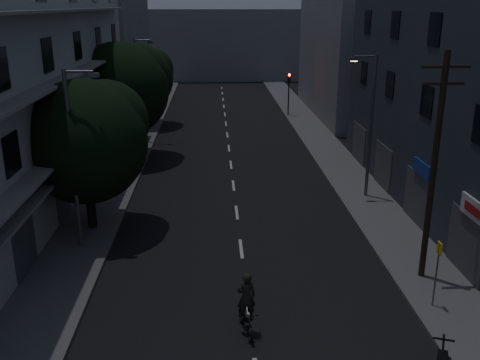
{
  "coord_description": "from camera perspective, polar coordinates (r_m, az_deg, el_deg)",
  "views": [
    {
      "loc": [
        -1.19,
        -11.29,
        10.7
      ],
      "look_at": [
        0.0,
        12.0,
        3.0
      ],
      "focal_mm": 40.0,
      "sensor_mm": 36.0,
      "label": 1
    }
  ],
  "objects": [
    {
      "name": "utility_pole",
      "position": [
        21.69,
        20.0,
        1.54
      ],
      "size": [
        1.8,
        0.24,
        9.0
      ],
      "color": "black",
      "rests_on": "sidewalk_right"
    },
    {
      "name": "building_far_left",
      "position": [
        60.33,
        -13.73,
        15.21
      ],
      "size": [
        6.0,
        20.0,
        16.0
      ],
      "primitive_type": "cube",
      "color": "slate",
      "rests_on": "ground"
    },
    {
      "name": "bus_stop_sign",
      "position": [
        20.62,
        20.34,
        -8.26
      ],
      "size": [
        0.06,
        0.35,
        2.52
      ],
      "color": "#595B60",
      "rests_on": "sidewalk_right"
    },
    {
      "name": "building_left",
      "position": [
        31.44,
        -23.34,
        10.04
      ],
      "size": [
        7.0,
        36.0,
        14.0
      ],
      "color": "#B6B6B1",
      "rests_on": "ground"
    },
    {
      "name": "sidewalk_right",
      "position": [
        38.8,
        10.14,
        2.09
      ],
      "size": [
        3.0,
        90.0,
        0.15
      ],
      "primitive_type": "cube",
      "color": "#565659",
      "rests_on": "ground"
    },
    {
      "name": "ground",
      "position": [
        37.86,
        -1.0,
        1.85
      ],
      "size": [
        160.0,
        160.0,
        0.0
      ],
      "primitive_type": "plane",
      "color": "black",
      "rests_on": "ground"
    },
    {
      "name": "sidewalk_left",
      "position": [
        38.34,
        -12.28,
        1.76
      ],
      "size": [
        3.0,
        90.0,
        0.15
      ],
      "primitive_type": "cube",
      "color": "#565659",
      "rests_on": "ground"
    },
    {
      "name": "traffic_signal_far_right",
      "position": [
        53.42,
        5.24,
        10.02
      ],
      "size": [
        0.28,
        0.37,
        4.1
      ],
      "color": "black",
      "rests_on": "sidewalk_right"
    },
    {
      "name": "tree_far",
      "position": [
        49.61,
        -10.39,
        10.85
      ],
      "size": [
        5.67,
        5.67,
        7.01
      ],
      "color": "black",
      "rests_on": "sidewalk_left"
    },
    {
      "name": "building_far_end",
      "position": [
        81.5,
        -2.14,
        14.25
      ],
      "size": [
        24.0,
        8.0,
        10.0
      ],
      "primitive_type": "cube",
      "color": "slate",
      "rests_on": "ground"
    },
    {
      "name": "street_lamp_right",
      "position": [
        30.64,
        13.63,
        6.27
      ],
      "size": [
        1.51,
        0.25,
        8.0
      ],
      "color": "#525359",
      "rests_on": "sidewalk_right"
    },
    {
      "name": "lane_markings",
      "position": [
        43.89,
        -1.28,
        4.16
      ],
      "size": [
        0.15,
        60.5,
        0.01
      ],
      "color": "beige",
      "rests_on": "ground"
    },
    {
      "name": "street_lamp_left_near",
      "position": [
        24.24,
        -17.22,
        2.86
      ],
      "size": [
        1.51,
        0.25,
        8.0
      ],
      "color": "#5C5E64",
      "rests_on": "sidewalk_left"
    },
    {
      "name": "traffic_signal_far_left",
      "position": [
        51.9,
        -8.9,
        9.64
      ],
      "size": [
        0.28,
        0.37,
        4.1
      ],
      "color": "black",
      "rests_on": "sidewalk_left"
    },
    {
      "name": "tree_near",
      "position": [
        26.33,
        -16.09,
        4.46
      ],
      "size": [
        5.94,
        5.94,
        7.33
      ],
      "color": "black",
      "rests_on": "sidewalk_left"
    },
    {
      "name": "building_far_right",
      "position": [
        55.06,
        11.27,
        13.56
      ],
      "size": [
        6.0,
        20.0,
        13.0
      ],
      "primitive_type": "cube",
      "color": "slate",
      "rests_on": "ground"
    },
    {
      "name": "cyclist",
      "position": [
        18.63,
        0.66,
        -13.98
      ],
      "size": [
        0.96,
        1.87,
        2.26
      ],
      "rotation": [
        0.0,
        0.0,
        0.2
      ],
      "color": "black",
      "rests_on": "ground"
    },
    {
      "name": "street_lamp_left_far",
      "position": [
        43.56,
        -10.75,
        9.91
      ],
      "size": [
        1.51,
        0.25,
        8.0
      ],
      "color": "#595A61",
      "rests_on": "sidewalk_left"
    },
    {
      "name": "tree_mid",
      "position": [
        38.64,
        -12.47,
        9.75
      ],
      "size": [
        6.64,
        6.64,
        8.17
      ],
      "color": "black",
      "rests_on": "sidewalk_left"
    }
  ]
}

